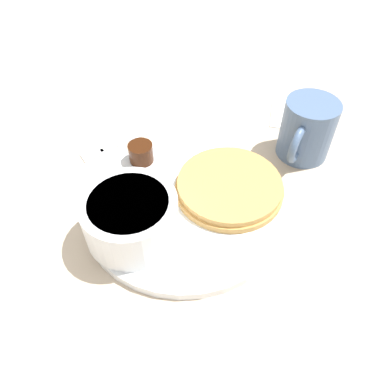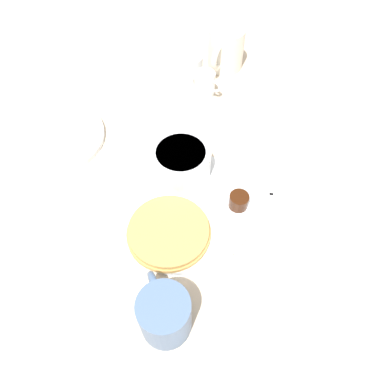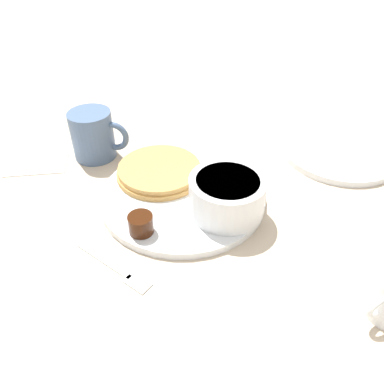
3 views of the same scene
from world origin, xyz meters
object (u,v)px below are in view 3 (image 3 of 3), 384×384
Objects in this scene: plate at (183,196)px; coffee_mug at (94,135)px; bowl at (227,194)px; fork at (120,271)px.

coffee_mug reaches higher than plate.
plate is 2.35× the size of bowl.
fork is at bearing -79.45° from coffee_mug.
fork is (-0.10, -0.14, -0.00)m from plate.
fork is at bearing -123.79° from plate.
plate is 2.48× the size of coffee_mug.
bowl is at bearing -43.03° from coffee_mug.
bowl is 1.06× the size of coffee_mug.
plate is 0.09m from bowl.
bowl is 0.29m from coffee_mug.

